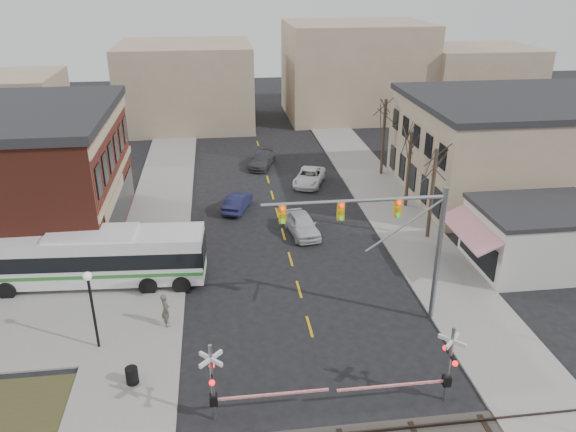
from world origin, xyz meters
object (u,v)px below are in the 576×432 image
object	(u,v)px
car_d	(262,160)
car_b	(237,202)
rr_crossing_east	(440,366)
street_lamp	(90,295)
transit_bus	(95,256)
car_c	(309,177)
trash_bin	(132,375)
traffic_signal_mast	(392,230)
pedestrian_near	(166,310)
car_a	(302,224)
pedestrian_far	(121,269)
rr_crossing_west	(223,383)

from	to	relation	value
car_d	car_b	bearing A→B (deg)	-86.74
car_b	car_d	distance (m)	11.21
rr_crossing_east	street_lamp	world-z (taller)	street_lamp
transit_bus	car_c	size ratio (longest dim) A/B	2.71
car_d	trash_bin	bearing A→B (deg)	-87.38
rr_crossing_east	transit_bus	bearing A→B (deg)	143.38
transit_bus	car_d	distance (m)	24.81
traffic_signal_mast	pedestrian_near	xyz separation A→B (m)	(-12.17, 1.10, -4.62)
rr_crossing_east	street_lamp	distance (m)	17.25
car_a	pedestrian_far	size ratio (longest dim) A/B	2.72
transit_bus	street_lamp	size ratio (longest dim) A/B	3.06
trash_bin	car_c	world-z (taller)	car_c
car_b	car_c	distance (m)	8.61
car_a	pedestrian_far	bearing A→B (deg)	-164.06
transit_bus	pedestrian_near	distance (m)	7.07
car_c	pedestrian_near	distance (m)	24.19
car_a	pedestrian_near	bearing A→B (deg)	-138.93
car_a	car_b	bearing A→B (deg)	122.79
rr_crossing_east	pedestrian_far	bearing A→B (deg)	141.04
rr_crossing_west	pedestrian_near	world-z (taller)	rr_crossing_west
rr_crossing_east	trash_bin	world-z (taller)	rr_crossing_east
rr_crossing_east	car_a	distance (m)	18.74
car_a	transit_bus	bearing A→B (deg)	-166.67
rr_crossing_west	street_lamp	size ratio (longest dim) A/B	1.26
rr_crossing_west	pedestrian_near	size ratio (longest dim) A/B	2.83
pedestrian_near	car_d	bearing A→B (deg)	-33.02
traffic_signal_mast	car_b	distance (m)	19.37
car_a	car_d	size ratio (longest dim) A/B	0.97
trash_bin	car_a	xyz separation A→B (m)	(10.56, 15.48, 0.25)
street_lamp	pedestrian_far	xyz separation A→B (m)	(0.31, 6.74, -2.31)
rr_crossing_east	pedestrian_near	distance (m)	14.78
rr_crossing_west	rr_crossing_east	xyz separation A→B (m)	(9.70, -0.12, 0.00)
transit_bus	car_a	size ratio (longest dim) A/B	2.91
traffic_signal_mast	pedestrian_far	distance (m)	17.21
transit_bus	car_a	distance (m)	14.96
street_lamp	pedestrian_far	size ratio (longest dim) A/B	2.58
car_c	pedestrian_far	world-z (taller)	pedestrian_far
traffic_signal_mast	trash_bin	world-z (taller)	traffic_signal_mast
street_lamp	car_a	xyz separation A→B (m)	(12.67, 12.35, -2.49)
car_b	car_d	xyz separation A→B (m)	(2.94, 10.82, 0.01)
transit_bus	car_b	world-z (taller)	transit_bus
pedestrian_near	pedestrian_far	distance (m)	6.09
car_d	traffic_signal_mast	bearing A→B (deg)	-62.30
traffic_signal_mast	pedestrian_far	world-z (taller)	traffic_signal_mast
pedestrian_far	pedestrian_near	bearing A→B (deg)	-119.25
traffic_signal_mast	car_d	bearing A→B (deg)	99.23
pedestrian_far	rr_crossing_west	bearing A→B (deg)	-124.22
traffic_signal_mast	car_c	xyz separation A→B (m)	(-0.62, 22.35, -5.03)
rr_crossing_west	trash_bin	bearing A→B (deg)	147.02
trash_bin	traffic_signal_mast	bearing A→B (deg)	14.67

